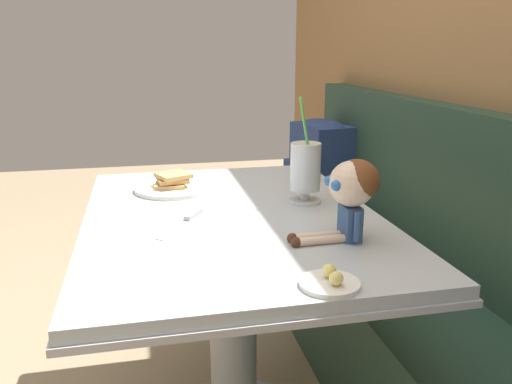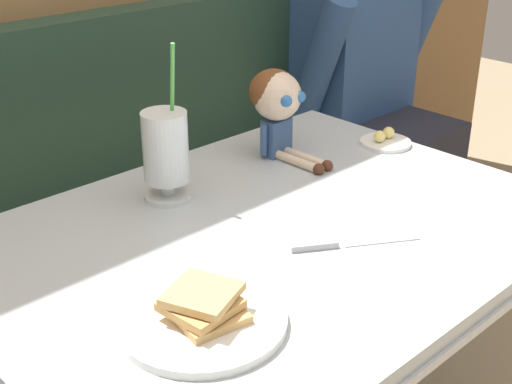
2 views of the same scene
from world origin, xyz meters
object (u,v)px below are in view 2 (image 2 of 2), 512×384
Objects in this scene: seated_doll at (277,101)px; diner_patron at (363,66)px; toast_plate at (203,316)px; butter_knife at (333,244)px; butter_saucer at (385,141)px; milkshake_glass at (166,152)px.

diner_patron is at bearing 24.64° from seated_doll.
toast_plate is 0.68m from seated_doll.
diner_patron reaches higher than butter_knife.
diner_patron is at bearing 29.68° from toast_plate.
butter_saucer is 0.51m from butter_knife.
butter_saucer is 0.57× the size of butter_knife.
seated_doll is 0.27× the size of diner_patron.
milkshake_glass is at bearing -161.63° from diner_patron.
seated_doll reaches higher than toast_plate.
diner_patron is at bearing 43.17° from butter_saucer.
toast_plate reaches higher than butter_knife.
seated_doll reaches higher than butter_knife.
milkshake_glass is 1.44× the size of seated_doll.
toast_plate is 1.19× the size of butter_knife.
butter_saucer is at bearing 27.17° from butter_knife.
milkshake_glass is 0.39× the size of diner_patron.
milkshake_glass is 1.11m from diner_patron.
seated_doll reaches higher than butter_saucer.
toast_plate is 1.14× the size of seated_doll.
seated_doll is at bearing 35.77° from toast_plate.
diner_patron is (1.27, 0.72, -0.01)m from toast_plate.
butter_knife is 1.19m from diner_patron.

